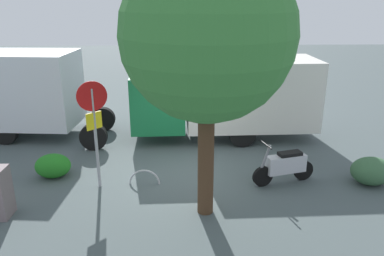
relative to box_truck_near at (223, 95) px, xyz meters
name	(u,v)px	position (x,y,z in m)	size (l,w,h in m)	color
ground_plane	(187,173)	(1.32, 2.96, -1.58)	(60.00, 60.00, 0.00)	#475354
box_truck_near	(223,95)	(0.00, 0.00, 0.00)	(8.11, 2.39, 2.82)	black
motorcycle	(285,165)	(-1.33, 3.61, -1.06)	(1.77, 0.74, 1.20)	black
stop_sign	(94,119)	(3.67, 3.70, 0.34)	(0.71, 0.33, 2.88)	#9E9EA3
street_tree	(207,36)	(0.92, 5.03, 2.51)	(3.64, 3.64, 5.93)	#47301E
bike_rack_hoop	(145,184)	(2.48, 3.58, -1.58)	(0.85, 0.85, 0.05)	#B7B7BC
shrub_near_sign	(371,171)	(-3.66, 3.75, -1.20)	(1.11, 0.91, 0.76)	#38603D
shrub_mid_verge	(53,166)	(5.09, 3.07, -1.24)	(0.99, 0.81, 0.67)	#1F721E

